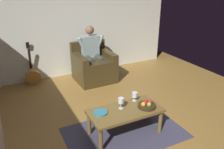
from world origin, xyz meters
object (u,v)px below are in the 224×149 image
fruit_bowl (147,105)px  decorative_dish (101,112)px  person_seated (92,52)px  coffee_table (125,113)px  wine_glass_far (135,95)px  wine_glass_near (121,101)px  guitar (33,75)px  armchair (94,67)px

fruit_bowl → decorative_dish: size_ratio=1.31×
person_seated → coffee_table: (0.38, 2.17, -0.33)m
coffee_table → wine_glass_far: (-0.28, -0.18, 0.16)m
wine_glass_near → wine_glass_far: 0.33m
wine_glass_far → fruit_bowl: 0.27m
guitar → person_seated: bearing=164.0°
guitar → fruit_bowl: 2.94m
guitar → wine_glass_far: guitar is taller
armchair → decorative_dish: size_ratio=4.26×
decorative_dish → person_seated: bearing=-109.7°
armchair → wine_glass_far: 1.96m
fruit_bowl → decorative_dish: fruit_bowl is taller
wine_glass_near → armchair: bearing=-101.4°
person_seated → wine_glass_far: person_seated is taller
wine_glass_far → decorative_dish: (0.64, 0.09, -0.09)m
guitar → fruit_bowl: size_ratio=3.52×
coffee_table → wine_glass_far: bearing=-147.2°
person_seated → decorative_dish: 2.23m
armchair → fruit_bowl: size_ratio=3.24×
wine_glass_near → coffee_table: bearing=117.5°
person_seated → decorative_dish: (0.75, 2.08, -0.26)m
wine_glass_far → person_seated: bearing=-93.0°
coffee_table → armchair: bearing=-100.1°
fruit_bowl → guitar: bearing=-64.0°
armchair → guitar: guitar is taller
guitar → fruit_bowl: guitar is taller
person_seated → guitar: size_ratio=1.32×
person_seated → fruit_bowl: 2.26m
coffee_table → decorative_dish: decorative_dish is taller
armchair → fruit_bowl: armchair is taller
wine_glass_far → armchair: bearing=-93.0°
wine_glass_far → fruit_bowl: (-0.05, 0.26, -0.06)m
armchair → person_seated: (0.00, -0.04, 0.36)m
wine_glass_near → decorative_dish: wine_glass_near is taller
decorative_dish → fruit_bowl: bearing=166.4°
guitar → wine_glass_far: 2.69m
decorative_dish → guitar: bearing=-76.7°
wine_glass_near → wine_glass_far: (-0.31, -0.11, -0.03)m
coffee_table → wine_glass_near: size_ratio=6.27×
person_seated → armchair: bearing=90.0°
coffee_table → decorative_dish: 0.38m
guitar → decorative_dish: 2.54m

